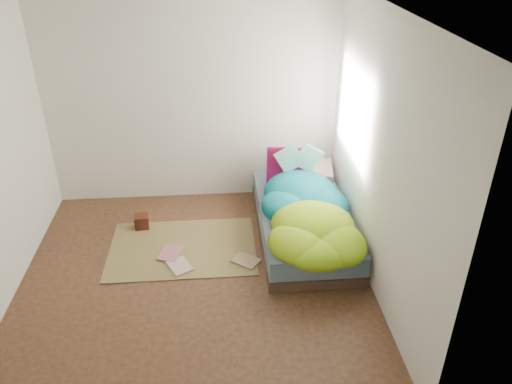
% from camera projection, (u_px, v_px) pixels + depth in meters
% --- Properties ---
extents(ground, '(3.50, 3.50, 0.00)m').
position_uv_depth(ground, '(195.00, 279.00, 5.05)').
color(ground, '#3C2317').
rests_on(ground, ground).
extents(room_walls, '(3.54, 3.54, 2.62)m').
position_uv_depth(room_walls, '(185.00, 130.00, 4.26)').
color(room_walls, silver).
rests_on(room_walls, ground).
extents(bed, '(1.00, 2.00, 0.34)m').
position_uv_depth(bed, '(303.00, 222.00, 5.68)').
color(bed, '#3B2C20').
rests_on(bed, ground).
extents(duvet, '(0.96, 1.84, 0.34)m').
position_uv_depth(duvet, '(308.00, 206.00, 5.32)').
color(duvet, '#075B72').
rests_on(duvet, bed).
extents(rug, '(1.60, 1.10, 0.01)m').
position_uv_depth(rug, '(183.00, 248.00, 5.52)').
color(rug, brown).
rests_on(rug, ground).
extents(pillow_floral, '(0.67, 0.45, 0.14)m').
position_uv_depth(pillow_floral, '(307.00, 171.00, 6.25)').
color(pillow_floral, beige).
rests_on(pillow_floral, bed).
extents(pillow_magenta, '(0.46, 0.20, 0.44)m').
position_uv_depth(pillow_magenta, '(285.00, 166.00, 6.03)').
color(pillow_magenta, '#4D052D').
rests_on(pillow_magenta, bed).
extents(open_book, '(0.46, 0.10, 0.28)m').
position_uv_depth(open_book, '(299.00, 151.00, 5.80)').
color(open_book, green).
rests_on(open_book, duvet).
extents(wooden_box, '(0.17, 0.17, 0.16)m').
position_uv_depth(wooden_box, '(142.00, 221.00, 5.83)').
color(wooden_box, '#37140C').
rests_on(wooden_box, rug).
extents(floor_book_a, '(0.31, 0.34, 0.02)m').
position_uv_depth(floor_book_a, '(171.00, 269.00, 5.16)').
color(floor_book_a, beige).
rests_on(floor_book_a, rug).
extents(floor_book_b, '(0.29, 0.34, 0.03)m').
position_uv_depth(floor_book_b, '(161.00, 252.00, 5.41)').
color(floor_book_b, '#D17880').
rests_on(floor_book_b, rug).
extents(floor_book_c, '(0.34, 0.32, 0.02)m').
position_uv_depth(floor_book_c, '(241.00, 266.00, 5.21)').
color(floor_book_c, tan).
rests_on(floor_book_c, rug).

